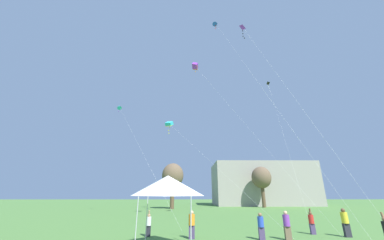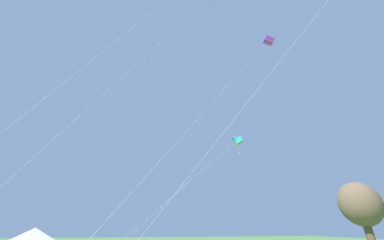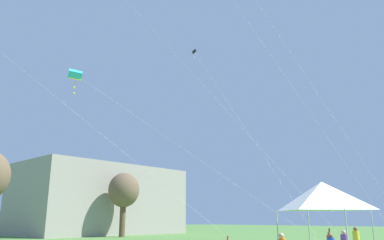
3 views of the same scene
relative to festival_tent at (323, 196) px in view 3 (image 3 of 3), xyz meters
name	(u,v)px [view 3 (image 3 of 3)]	position (x,y,z in m)	size (l,w,h in m)	color
distant_building	(100,200)	(20.66, 46.91, 2.01)	(25.23, 14.78, 10.60)	gray
tree_far_centre	(124,191)	(17.55, 36.52, 2.89)	(4.31, 4.31, 8.70)	brown
festival_tent	(323,196)	(0.00, 0.00, 0.00)	(3.02, 3.02, 3.87)	#B7B7BC
person_yellow_shirt	(356,240)	(12.27, 3.31, -2.29)	(0.44, 0.44, 1.85)	#282833
kite_cyan_box_2	(75,75)	(-1.77, 17.40, 9.43)	(10.63, 15.59, 13.27)	silver
kite_black_delta_4	(196,55)	(15.41, 20.87, 17.96)	(5.47, 17.22, 22.14)	silver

